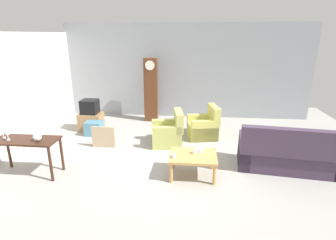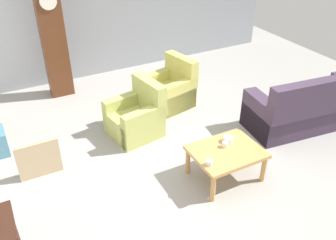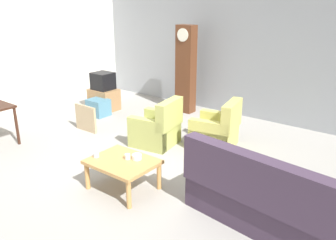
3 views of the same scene
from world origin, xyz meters
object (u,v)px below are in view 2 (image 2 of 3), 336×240
Objects in this scene: armchair_olive_near at (136,118)px; grandfather_clock at (54,44)px; armchair_olive_far at (170,90)px; coffee_table_wood at (226,154)px; framed_picture_leaning at (39,160)px; cup_blue_rimmed at (209,163)px; cup_white_porcelain at (225,144)px; couch_floral at (309,108)px; bowl_white_stacked at (228,139)px.

grandfather_clock is at bearing 110.72° from armchair_olive_near.
armchair_olive_far is 0.97× the size of coffee_table_wood.
framed_picture_leaning is at bearing 151.76° from coffee_table_wood.
armchair_olive_near reaches higher than cup_blue_rimmed.
coffee_table_wood is 0.46× the size of grandfather_clock.
armchair_olive_near is at bearing 114.36° from cup_white_porcelain.
armchair_olive_far is 2.79m from framed_picture_leaning.
cup_blue_rimmed reaches higher than coffee_table_wood.
cup_blue_rimmed is (-0.69, -2.36, 0.20)m from armchair_olive_far.
couch_floral is 3.65× the size of framed_picture_leaning.
couch_floral reaches higher than armchair_olive_far.
armchair_olive_near is 1.69m from cup_white_porcelain.
cup_white_porcelain is at bearing 71.85° from coffee_table_wood.
couch_floral reaches higher than cup_white_porcelain.
coffee_table_wood is at bearing -28.24° from framed_picture_leaning.
armchair_olive_near is 0.96× the size of coffee_table_wood.
cup_blue_rimmed is (-0.39, -0.15, 0.11)m from coffee_table_wood.
bowl_white_stacked is at bearing -171.73° from couch_floral.
couch_floral is 2.11m from coffee_table_wood.
armchair_olive_far reaches higher than coffee_table_wood.
grandfather_clock is at bearing 114.30° from bowl_white_stacked.
armchair_olive_far is 0.44× the size of grandfather_clock.
armchair_olive_far is 1.55× the size of framed_picture_leaning.
couch_floral is 2.53m from cup_blue_rimmed.
grandfather_clock is at bearing 140.30° from armchair_olive_far.
grandfather_clock is (-3.50, 3.21, 0.70)m from couch_floral.
framed_picture_leaning is 2.63m from cup_white_porcelain.
grandfather_clock reaches higher than armchair_olive_near.
cup_white_porcelain is at bearing 29.20° from cup_blue_rimmed.
grandfather_clock reaches higher than cup_white_porcelain.
armchair_olive_near is at bearing 156.80° from couch_floral.
cup_blue_rimmed is at bearing -150.80° from cup_white_porcelain.
armchair_olive_far is 2.16m from cup_white_porcelain.
cup_white_porcelain is (2.35, -1.17, 0.22)m from framed_picture_leaning.
grandfather_clock reaches higher than armchair_olive_far.
armchair_olive_far is at bearing 82.80° from cup_white_porcelain.
framed_picture_leaning is at bearing -110.25° from grandfather_clock.
cup_blue_rimmed is at bearing -35.96° from framed_picture_leaning.
cup_white_porcelain is 0.48m from cup_blue_rimmed.
couch_floral reaches higher than framed_picture_leaning.
bowl_white_stacked is at bearing 49.83° from coffee_table_wood.
armchair_olive_far is at bearing -39.70° from grandfather_clock.
coffee_table_wood is at bearing -68.50° from grandfather_clock.
armchair_olive_far is 2.47m from cup_blue_rimmed.
bowl_white_stacked is at bearing -94.42° from armchair_olive_far.
armchair_olive_near is 10.74× the size of cup_blue_rimmed.
cup_blue_rimmed is (-0.42, -0.23, -0.00)m from cup_white_porcelain.
armchair_olive_far is (-1.76, 1.77, -0.05)m from couch_floral.
bowl_white_stacked is at bearing 36.35° from cup_white_porcelain.
coffee_table_wood is 11.74× the size of cup_white_porcelain.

